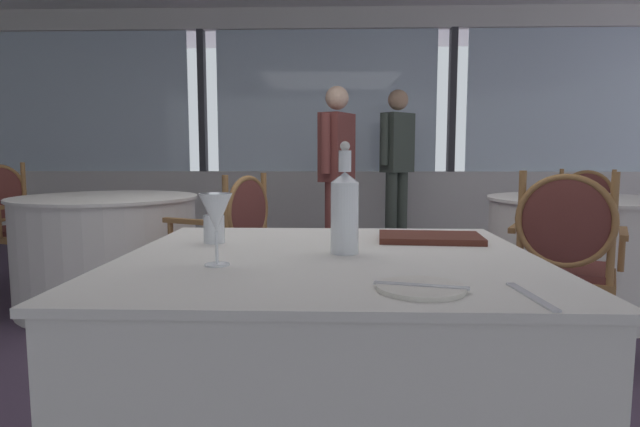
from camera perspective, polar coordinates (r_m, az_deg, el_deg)
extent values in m
plane|color=#47384C|center=(2.91, -1.03, -14.81)|extent=(13.50, 13.50, 0.00)
cube|color=silver|center=(6.63, 0.67, 0.95)|extent=(9.94, 0.12, 0.85)
cube|color=silver|center=(6.81, 0.70, 20.54)|extent=(9.94, 0.12, 0.25)
cube|color=silver|center=(7.41, -24.65, 10.99)|extent=(2.74, 0.02, 1.74)
cube|color=silver|center=(6.66, 0.69, 12.15)|extent=(2.74, 0.02, 1.74)
cube|color=#333338|center=(6.85, -12.74, 11.84)|extent=(0.08, 0.14, 1.74)
cube|color=silver|center=(7.29, 26.47, 10.99)|extent=(2.74, 0.02, 1.74)
cube|color=#333338|center=(6.78, 14.24, 11.85)|extent=(0.08, 0.14, 1.74)
cube|color=silver|center=(1.48, 1.04, -4.90)|extent=(1.16, 1.08, 0.02)
cube|color=silver|center=(1.60, 1.01, -18.52)|extent=(1.13, 1.05, 0.75)
cylinder|color=silver|center=(1.12, 10.97, -8.00)|extent=(0.19, 0.19, 0.01)
cube|color=silver|center=(1.12, 10.98, -7.74)|extent=(0.20, 0.06, 0.00)
cube|color=silver|center=(1.13, 22.08, -8.37)|extent=(0.04, 0.21, 0.00)
cylinder|color=white|center=(1.49, 2.71, -0.51)|extent=(0.08, 0.08, 0.20)
cone|color=white|center=(1.48, 2.73, 3.99)|extent=(0.08, 0.08, 0.03)
cylinder|color=white|center=(1.48, 2.74, 5.74)|extent=(0.04, 0.04, 0.06)
sphere|color=silver|center=(1.48, 2.75, 7.36)|extent=(0.03, 0.03, 0.03)
cylinder|color=white|center=(1.37, -11.18, -5.50)|extent=(0.06, 0.06, 0.00)
cylinder|color=white|center=(1.36, -11.22, -3.67)|extent=(0.01, 0.01, 0.08)
cone|color=white|center=(1.34, -11.31, 0.13)|extent=(0.08, 0.08, 0.10)
cylinder|color=white|center=(1.71, -11.50, -1.67)|extent=(0.07, 0.07, 0.09)
cube|color=#512319|center=(1.76, 11.92, -2.60)|extent=(0.35, 0.23, 0.02)
cylinder|color=silver|center=(3.89, -22.38, 1.61)|extent=(1.24, 1.24, 0.02)
cylinder|color=silver|center=(3.94, -22.14, -3.97)|extent=(1.20, 1.20, 0.75)
cube|color=olive|center=(4.68, -30.03, -2.05)|extent=(0.61, 0.61, 0.05)
cube|color=brown|center=(4.68, -30.06, -1.52)|extent=(0.56, 0.56, 0.04)
cylinder|color=olive|center=(4.67, -26.46, -4.73)|extent=(0.04, 0.04, 0.41)
cylinder|color=olive|center=(4.45, -30.56, -5.49)|extent=(0.04, 0.04, 0.41)
cylinder|color=olive|center=(4.99, -29.27, -4.20)|extent=(0.04, 0.04, 0.41)
cylinder|color=olive|center=(4.93, -29.60, 1.78)|extent=(0.04, 0.04, 0.53)
cube|color=olive|center=(4.79, -27.58, 1.20)|extent=(0.35, 0.18, 0.03)
cylinder|color=olive|center=(4.68, -26.49, -0.20)|extent=(0.03, 0.03, 0.22)
cube|color=olive|center=(3.29, -10.92, -4.63)|extent=(0.61, 0.61, 0.05)
cube|color=brown|center=(3.28, -10.93, -3.89)|extent=(0.56, 0.56, 0.04)
cylinder|color=olive|center=(3.31, -15.74, -8.71)|extent=(0.04, 0.04, 0.40)
cylinder|color=olive|center=(3.61, -11.48, -7.35)|extent=(0.04, 0.04, 0.40)
cylinder|color=olive|center=(3.07, -10.07, -9.78)|extent=(0.04, 0.04, 0.40)
cylinder|color=olive|center=(3.39, -6.04, -8.17)|extent=(0.04, 0.04, 0.40)
cylinder|color=olive|center=(2.97, -10.26, -0.54)|extent=(0.04, 0.04, 0.49)
cylinder|color=olive|center=(3.30, -6.14, 0.20)|extent=(0.04, 0.04, 0.49)
ellipsoid|color=brown|center=(3.12, -7.87, 0.28)|extent=(0.21, 0.38, 0.41)
torus|color=olive|center=(3.12, -7.87, 0.28)|extent=(0.20, 0.40, 0.42)
cube|color=olive|center=(3.07, -14.12, -0.85)|extent=(0.35, 0.18, 0.03)
cylinder|color=olive|center=(3.17, -16.01, -2.67)|extent=(0.03, 0.03, 0.22)
cube|color=olive|center=(3.46, -8.78, 0.07)|extent=(0.35, 0.18, 0.03)
cylinder|color=olive|center=(3.56, -10.62, -1.59)|extent=(0.03, 0.03, 0.22)
cylinder|color=silver|center=(3.89, 26.46, 1.42)|extent=(1.18, 1.18, 0.02)
cylinder|color=silver|center=(3.93, 26.18, -4.17)|extent=(1.14, 1.14, 0.75)
cube|color=olive|center=(4.85, 26.82, -1.79)|extent=(0.62, 0.62, 0.05)
cube|color=brown|center=(4.84, 26.85, -1.29)|extent=(0.57, 0.57, 0.04)
cylinder|color=olive|center=(4.68, 29.03, -4.94)|extent=(0.04, 0.04, 0.39)
cylinder|color=olive|center=(4.70, 24.13, -4.66)|extent=(0.04, 0.04, 0.39)
cylinder|color=olive|center=(5.07, 29.06, -4.12)|extent=(0.04, 0.04, 0.39)
cylinder|color=olive|center=(5.09, 24.55, -3.86)|extent=(0.04, 0.04, 0.39)
cylinder|color=olive|center=(5.01, 29.36, 1.42)|extent=(0.04, 0.04, 0.49)
cylinder|color=olive|center=(5.03, 24.81, 1.67)|extent=(0.04, 0.04, 0.49)
ellipsoid|color=brown|center=(5.03, 27.10, 1.84)|extent=(0.37, 0.22, 0.41)
torus|color=olive|center=(5.03, 27.10, 1.84)|extent=(0.39, 0.22, 0.42)
cube|color=olive|center=(4.80, 29.94, 0.91)|extent=(0.20, 0.34, 0.03)
cylinder|color=olive|center=(4.67, 29.88, -0.57)|extent=(0.03, 0.03, 0.22)
cube|color=olive|center=(4.82, 23.99, 1.23)|extent=(0.20, 0.34, 0.03)
cylinder|color=olive|center=(4.69, 23.77, -0.24)|extent=(0.03, 0.03, 0.22)
cube|color=olive|center=(3.01, 25.23, -6.29)|extent=(0.62, 0.62, 0.05)
cube|color=brown|center=(3.01, 25.27, -5.49)|extent=(0.57, 0.57, 0.04)
cylinder|color=olive|center=(3.28, 21.77, -9.16)|extent=(0.04, 0.04, 0.40)
cylinder|color=olive|center=(3.26, 28.86, -9.61)|extent=(0.04, 0.04, 0.40)
cylinder|color=olive|center=(2.90, 20.70, -11.15)|extent=(0.04, 0.04, 0.40)
cylinder|color=olive|center=(2.87, 28.78, -11.70)|extent=(0.04, 0.04, 0.40)
cylinder|color=olive|center=(2.79, 21.11, -1.04)|extent=(0.04, 0.04, 0.53)
cylinder|color=olive|center=(2.76, 29.35, -1.50)|extent=(0.04, 0.04, 0.53)
ellipsoid|color=brown|center=(2.75, 25.21, -0.77)|extent=(0.37, 0.22, 0.44)
torus|color=olive|center=(2.75, 25.21, -0.77)|extent=(0.42, 0.24, 0.46)
cube|color=olive|center=(3.02, 20.74, -1.35)|extent=(0.20, 0.34, 0.03)
cylinder|color=olive|center=(3.17, 21.05, -3.02)|extent=(0.03, 0.03, 0.22)
cube|color=olive|center=(2.99, 30.26, -1.89)|extent=(0.20, 0.34, 0.03)
cylinder|color=olive|center=(3.14, 30.11, -3.54)|extent=(0.03, 0.03, 0.22)
cylinder|color=brown|center=(4.87, 2.31, -1.22)|extent=(0.13, 0.13, 0.82)
cylinder|color=brown|center=(4.71, 1.32, -1.47)|extent=(0.13, 0.13, 0.82)
cube|color=brown|center=(4.75, 1.85, 7.22)|extent=(0.34, 0.41, 0.61)
sphere|color=beige|center=(4.77, 1.87, 12.52)|extent=(0.21, 0.21, 0.21)
cylinder|color=brown|center=(4.94, 3.04, 7.53)|extent=(0.09, 0.09, 0.52)
cylinder|color=brown|center=(4.55, 0.57, 7.64)|extent=(0.09, 0.09, 0.52)
cylinder|color=#424C42|center=(5.97, 8.90, 0.35)|extent=(0.13, 0.13, 0.86)
cylinder|color=#424C42|center=(5.84, 7.77, 0.23)|extent=(0.13, 0.13, 0.86)
cube|color=#424C42|center=(5.87, 8.46, 7.65)|extent=(0.40, 0.39, 0.65)
sphere|color=tan|center=(5.90, 8.54, 12.18)|extent=(0.22, 0.22, 0.22)
cylinder|color=#424C42|center=(6.04, 9.83, 7.90)|extent=(0.09, 0.09, 0.55)
cylinder|color=#424C42|center=(5.71, 7.03, 8.04)|extent=(0.09, 0.09, 0.55)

